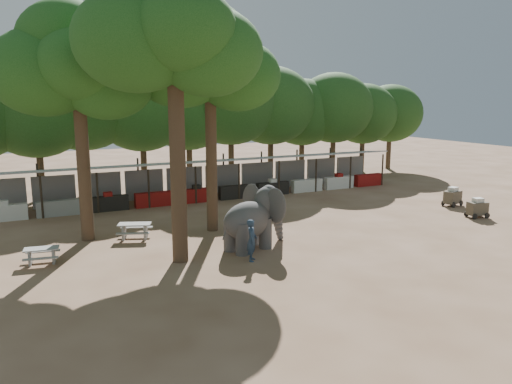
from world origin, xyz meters
name	(u,v)px	position (x,y,z in m)	size (l,w,h in m)	color
ground	(327,254)	(0.00, 0.00, 0.00)	(100.00, 100.00, 0.00)	brown
vendor_stalls	(211,181)	(0.00, 13.84, 1.18)	(28.00, 2.99, 2.80)	gray
yard_tree_left	(73,64)	(-9.13, 7.19, 8.20)	(7.10, 6.90, 11.02)	#332316
yard_tree_center	(169,32)	(-6.13, 2.19, 9.21)	(7.10, 6.90, 12.04)	#332316
yard_tree_back	(206,59)	(-3.13, 6.19, 8.54)	(7.10, 6.90, 11.36)	#332316
backdrop_trees	(185,114)	(0.00, 19.00, 5.51)	(46.46, 5.95, 8.33)	#332316
elephant	(255,218)	(-2.37, 2.35, 1.39)	(3.74, 2.78, 2.77)	#3B3939
handler	(252,240)	(-3.31, 0.71, 0.89)	(0.64, 0.42, 1.77)	#26384C
picnic_table_near	(42,253)	(-11.20, 4.18, 0.44)	(1.51, 1.40, 0.67)	gray
picnic_table_far	(135,229)	(-6.95, 6.13, 0.50)	(1.94, 1.86, 0.77)	gray
cart_front	(477,208)	(11.49, 1.91, 0.56)	(1.27, 0.95, 1.13)	#3D362B
cart_back	(453,197)	(12.69, 4.78, 0.59)	(1.37, 1.05, 1.19)	#3D362B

